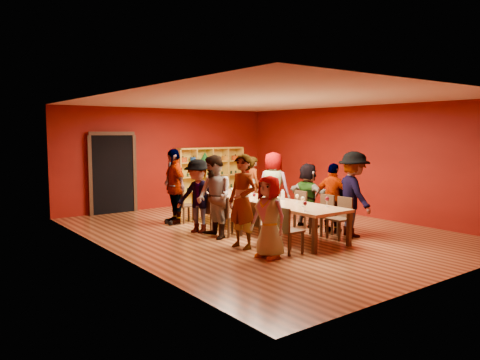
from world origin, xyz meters
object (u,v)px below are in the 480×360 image
chair_person_left_2 (228,214)px  chair_person_right_2 (297,208)px  chair_person_left_3 (210,210)px  chair_person_right_4 (246,198)px  person_right_4 (254,186)px  person_left_2 (214,197)px  chair_person_right_1 (324,212)px  chair_person_left_1 (258,221)px  person_right_2 (308,195)px  person_right_3 (273,186)px  chair_person_left_0 (287,228)px  chair_person_right_3 (266,202)px  person_left_0 (269,217)px  person_left_4 (174,186)px  chair_person_left_4 (183,203)px  wine_bottle (222,186)px  person_right_0 (353,194)px  chair_person_right_0 (341,216)px  person_left_1 (242,201)px  person_left_3 (198,196)px  shelving_unit (210,173)px  spittoon_bowl (265,195)px  person_right_1 (333,198)px

chair_person_left_2 → chair_person_right_2: (1.82, -0.31, 0.00)m
chair_person_left_3 → chair_person_right_4: bearing=29.2°
person_right_4 → person_left_2: bearing=141.9°
chair_person_right_1 → chair_person_left_1: bearing=177.0°
person_right_2 → person_right_3: (-0.10, 1.16, 0.11)m
chair_person_left_0 → chair_person_right_3: bearing=56.7°
chair_person_right_3 → chair_person_left_1: bearing=-133.5°
person_left_0 → person_left_4: bearing=166.8°
chair_person_right_1 → chair_person_left_4: bearing=120.5°
person_right_4 → wine_bottle: 1.04m
chair_person_left_1 → person_left_2: (-0.35, 1.07, 0.40)m
person_right_4 → person_right_0: bearing=-161.3°
chair_person_right_0 → chair_person_right_1: bearing=90.0°
chair_person_right_1 → person_left_1: bearing=177.5°
chair_person_left_3 → chair_person_right_3: same height
person_left_2 → person_left_3: person_left_2 is taller
shelving_unit → chair_person_left_3: size_ratio=2.70×
person_left_0 → chair_person_left_3: 2.66m
chair_person_left_1 → chair_person_left_3: size_ratio=1.00×
person_left_3 → chair_person_right_3: 2.19m
chair_person_right_0 → person_right_2: bearing=75.7°
person_left_0 → chair_person_right_3: bearing=130.2°
person_left_3 → chair_person_right_2: size_ratio=1.88×
chair_person_right_1 → chair_person_right_4: (0.00, 2.87, 0.00)m
person_right_4 → person_left_1: bearing=155.1°
person_left_4 → person_right_3: bearing=71.7°
chair_person_left_4 → chair_person_right_3: bearing=-30.7°
chair_person_left_2 → spittoon_bowl: size_ratio=2.66×
chair_person_left_4 → person_right_4: 2.13m
person_left_4 → person_right_2: person_left_4 is taller
person_left_2 → person_left_1: bearing=3.5°
shelving_unit → chair_person_right_4: shelving_unit is taller
chair_person_right_2 → chair_person_left_4: bearing=129.1°
person_right_0 → wine_bottle: person_right_0 is taller
person_left_4 → wine_bottle: size_ratio=6.00×
shelving_unit → chair_person_left_3: (-2.31, -3.56, -0.49)m
shelving_unit → chair_person_left_3: 4.27m
chair_person_left_4 → person_right_1: 3.76m
chair_person_left_1 → spittoon_bowl: 1.48m
person_left_2 → chair_person_left_3: person_left_2 is taller
person_right_0 → chair_person_right_3: size_ratio=2.10×
shelving_unit → chair_person_right_4: bearing=-100.8°
chair_person_left_2 → person_left_3: bearing=115.9°
person_right_3 → chair_person_right_0: bearing=150.2°
person_left_3 → person_left_4: bearing=152.1°
chair_person_left_2 → person_left_2: bearing=-180.0°
chair_person_left_2 → chair_person_right_3: 2.01m
chair_person_left_4 → wine_bottle: bearing=-10.0°
person_right_1 → chair_person_right_4: (-0.30, 2.87, -0.30)m
person_left_1 → person_right_1: size_ratio=1.17×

